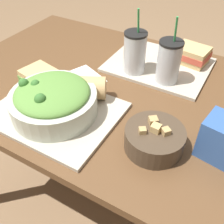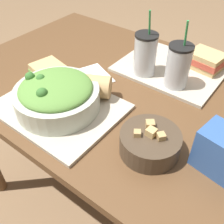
# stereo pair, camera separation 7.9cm
# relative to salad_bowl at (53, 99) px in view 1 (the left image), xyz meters

# --- Properties ---
(ground_plane) EXTENTS (12.00, 12.00, 0.00)m
(ground_plane) POSITION_rel_salad_bowl_xyz_m (0.03, 0.23, -0.83)
(ground_plane) COLOR #846647
(dining_table) EXTENTS (1.17, 0.84, 0.77)m
(dining_table) POSITION_rel_salad_bowl_xyz_m (0.03, 0.23, -0.18)
(dining_table) COLOR brown
(dining_table) RESTS_ON ground_plane
(tray_near) EXTENTS (0.39, 0.31, 0.01)m
(tray_near) POSITION_rel_salad_bowl_xyz_m (-0.00, 0.00, -0.06)
(tray_near) COLOR #BCB29E
(tray_near) RESTS_ON dining_table
(tray_far) EXTENTS (0.39, 0.31, 0.01)m
(tray_far) POSITION_rel_salad_bowl_xyz_m (0.18, 0.44, -0.06)
(tray_far) COLOR #BCB29E
(tray_far) RESTS_ON dining_table
(salad_bowl) EXTENTS (0.27, 0.27, 0.11)m
(salad_bowl) POSITION_rel_salad_bowl_xyz_m (0.00, 0.00, 0.00)
(salad_bowl) COLOR beige
(salad_bowl) RESTS_ON tray_near
(soup_bowl) EXTENTS (0.17, 0.17, 0.09)m
(soup_bowl) POSITION_rel_salad_bowl_xyz_m (0.33, 0.03, -0.03)
(soup_bowl) COLOR #473828
(soup_bowl) RESTS_ON dining_table
(sandwich_near) EXTENTS (0.16, 0.13, 0.06)m
(sandwich_near) POSITION_rel_salad_bowl_xyz_m (-0.12, 0.09, -0.02)
(sandwich_near) COLOR tan
(sandwich_near) RESTS_ON tray_near
(baguette_near) EXTENTS (0.14, 0.12, 0.08)m
(baguette_near) POSITION_rel_salad_bowl_xyz_m (0.05, 0.12, -0.01)
(baguette_near) COLOR tan
(baguette_near) RESTS_ON tray_near
(sandwich_far) EXTENTS (0.14, 0.12, 0.06)m
(sandwich_far) POSITION_rel_salad_bowl_xyz_m (0.28, 0.52, -0.02)
(sandwich_far) COLOR tan
(sandwich_far) RESTS_ON tray_far
(drink_cup_dark) EXTENTS (0.08, 0.08, 0.24)m
(drink_cup_dark) POSITION_rel_salad_bowl_xyz_m (0.11, 0.35, 0.02)
(drink_cup_dark) COLOR silver
(drink_cup_dark) RESTS_ON tray_far
(drink_cup_red) EXTENTS (0.08, 0.08, 0.24)m
(drink_cup_red) POSITION_rel_salad_bowl_xyz_m (0.24, 0.35, 0.02)
(drink_cup_red) COLOR silver
(drink_cup_red) RESTS_ON tray_far
(napkin_folded) EXTENTS (0.18, 0.15, 0.00)m
(napkin_folded) POSITION_rel_salad_bowl_xyz_m (-0.04, 0.22, -0.06)
(napkin_folded) COLOR white
(napkin_folded) RESTS_ON dining_table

